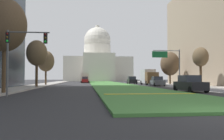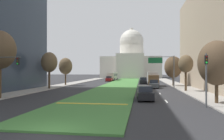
{
  "view_description": "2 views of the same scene",
  "coord_description": "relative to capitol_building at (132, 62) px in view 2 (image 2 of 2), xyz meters",
  "views": [
    {
      "loc": [
        -5.14,
        -8.53,
        1.46
      ],
      "look_at": [
        1.62,
        52.8,
        3.51
      ],
      "focal_mm": 37.59,
      "sensor_mm": 36.0,
      "label": 1
    },
    {
      "loc": [
        5.09,
        -11.29,
        3.56
      ],
      "look_at": [
        -2.72,
        45.04,
        3.73
      ],
      "focal_mm": 34.07,
      "sensor_mm": 36.0,
      "label": 2
    }
  ],
  "objects": [
    {
      "name": "ground_plane",
      "position": [
        0.0,
        -49.42,
        -8.26
      ],
      "size": [
        260.0,
        260.0,
        0.0
      ],
      "primitive_type": "plane",
      "color": "#2B2B2D"
    },
    {
      "name": "grass_median",
      "position": [
        0.0,
        -54.44,
        -8.19
      ],
      "size": [
        8.3,
        90.35,
        0.14
      ],
      "primitive_type": "cube",
      "color": "#427A38",
      "rests_on": "ground_plane"
    },
    {
      "name": "median_curb_nose",
      "position": [
        0.0,
        -89.59,
        -8.1
      ],
      "size": [
        7.47,
        0.5,
        0.04
      ],
      "primitive_type": "cube",
      "color": "gold",
      "rests_on": "grass_median"
    },
    {
      "name": "lane_dashes_right",
      "position": [
        7.95,
        -51.65,
        -8.26
      ],
      "size": [
        0.16,
        75.66,
        0.01
      ],
      "color": "silver",
      "rests_on": "ground_plane"
    },
    {
      "name": "sidewalk_left",
      "position": [
        -13.74,
        -59.46,
        -8.19
      ],
      "size": [
        4.0,
        90.35,
        0.15
      ],
      "primitive_type": "cube",
      "color": "#9E9991",
      "rests_on": "ground_plane"
    },
    {
      "name": "sidewalk_right",
      "position": [
        13.74,
        -59.46,
        -8.19
      ],
      "size": [
        4.0,
        90.35,
        0.15
      ],
      "primitive_type": "cube",
      "color": "#9E9991",
      "rests_on": "ground_plane"
    },
    {
      "name": "capitol_building",
      "position": [
        0.0,
        0.0,
        0.0
      ],
      "size": [
        28.94,
        29.94,
        25.94
      ],
      "color": "beige",
      "rests_on": "ground_plane"
    },
    {
      "name": "traffic_light_near_left",
      "position": [
        -10.4,
        -89.21,
        -4.47
      ],
      "size": [
        3.34,
        0.35,
        5.2
      ],
      "color": "#515456",
      "rests_on": "ground_plane"
    },
    {
      "name": "traffic_light_near_right",
      "position": [
        11.24,
        -89.55,
        -4.95
      ],
      "size": [
        0.28,
        0.35,
        5.2
      ],
      "color": "#515456",
      "rests_on": "ground_plane"
    },
    {
      "name": "overhead_guide_sign",
      "position": [
        9.6,
        -67.94,
        -3.64
      ],
      "size": [
        5.12,
        0.2,
        6.5
      ],
      "color": "#515456",
      "rests_on": "ground_plane"
    },
    {
      "name": "street_tree_left_near",
      "position": [
        -12.33,
        -86.69,
        -2.13
      ],
      "size": [
        3.82,
        3.82,
        8.55
      ],
      "color": "#4C3823",
      "rests_on": "ground_plane"
    },
    {
      "name": "street_tree_right_near",
      "position": [
        12.95,
        -87.21,
        -3.9
      ],
      "size": [
        3.81,
        3.81,
        6.76
      ],
      "color": "#4C3823",
      "rests_on": "ground_plane"
    },
    {
      "name": "street_tree_left_mid",
      "position": [
        -12.56,
        -71.97,
        -3.12
      ],
      "size": [
        3.1,
        3.1,
        7.13
      ],
      "color": "#4C3823",
      "rests_on": "ground_plane"
    },
    {
      "name": "street_tree_right_mid",
      "position": [
        12.53,
        -73.56,
        -3.62
      ],
      "size": [
        2.43,
        2.43,
        6.24
      ],
      "color": "#4C3823",
      "rests_on": "ground_plane"
    },
    {
      "name": "street_tree_left_far",
      "position": [
        -12.81,
        -62.39,
        -3.66
      ],
      "size": [
        3.18,
        3.18,
        6.62
      ],
      "color": "#4C3823",
      "rests_on": "ground_plane"
    },
    {
      "name": "street_tree_right_far",
      "position": [
        12.31,
        -60.8,
        -3.87
      ],
      "size": [
        3.97,
        3.97,
        6.89
      ],
      "color": "#4C3823",
      "rests_on": "ground_plane"
    },
    {
      "name": "sedan_lead_stopped",
      "position": [
        5.52,
        -84.97,
        -7.46
      ],
      "size": [
        2.09,
        4.29,
        1.72
      ],
      "color": "black",
      "rests_on": "ground_plane"
    },
    {
      "name": "sedan_midblock",
      "position": [
        7.61,
        -67.05,
        -7.47
      ],
      "size": [
        2.1,
        4.4,
        1.7
      ],
      "color": "#4C5156",
      "rests_on": "ground_plane"
    },
    {
      "name": "sedan_distant",
      "position": [
        5.63,
        -53.55,
        -7.43
      ],
      "size": [
        2.1,
        4.39,
        1.79
      ],
      "color": "black",
      "rests_on": "ground_plane"
    },
    {
      "name": "sedan_far_horizon",
      "position": [
        -5.47,
        -41.71,
        -7.43
      ],
      "size": [
        1.86,
        4.58,
        1.79
      ],
      "color": "maroon",
      "rests_on": "ground_plane"
    },
    {
      "name": "box_truck_delivery",
      "position": [
        7.73,
        -60.79,
        -6.59
      ],
      "size": [
        2.4,
        6.4,
        3.2
      ],
      "color": "brown",
      "rests_on": "ground_plane"
    },
    {
      "name": "city_bus",
      "position": [
        -5.52,
        -33.08,
        -6.49
      ],
      "size": [
        2.62,
        11.0,
        2.95
      ],
      "color": "beige",
      "rests_on": "ground_plane"
    }
  ]
}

